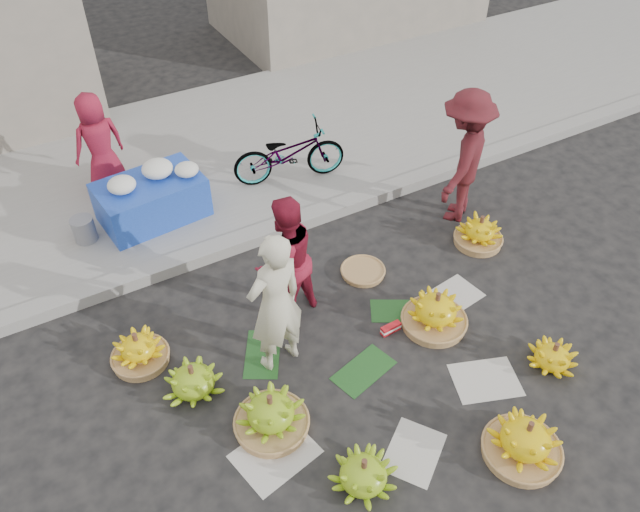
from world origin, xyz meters
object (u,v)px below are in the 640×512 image
banana_bunch_4 (436,311)px  bicycle (289,153)px  flower_table (152,197)px  vendor_cream (275,304)px  banana_bunch_0 (271,414)px

banana_bunch_4 → bicycle: 3.12m
flower_table → bicycle: bearing=-8.6°
vendor_cream → flower_table: bearing=-91.6°
vendor_cream → flower_table: 2.85m
banana_bunch_4 → flower_table: 3.80m
banana_bunch_4 → vendor_cream: bearing=166.7°
vendor_cream → bicycle: vendor_cream is taller
bicycle → vendor_cream: bearing=163.9°
banana_bunch_0 → bicycle: bearing=60.0°
banana_bunch_4 → banana_bunch_0: bearing=-172.3°
banana_bunch_0 → flower_table: bearing=89.2°
banana_bunch_0 → flower_table: flower_table is taller
banana_bunch_0 → vendor_cream: vendor_cream is taller
banana_bunch_0 → flower_table: size_ratio=0.51×
bicycle → banana_bunch_4: bearing=-163.8°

